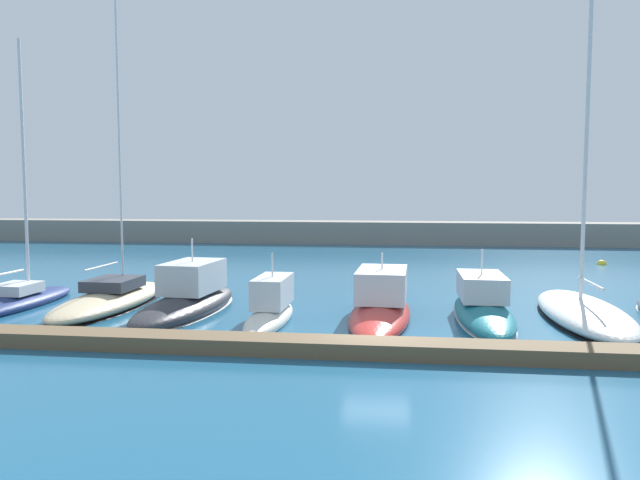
{
  "coord_description": "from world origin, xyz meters",
  "views": [
    {
      "loc": [
        0.64,
        -21.87,
        5.79
      ],
      "look_at": [
        -2.77,
        5.24,
        3.48
      ],
      "focal_mm": 33.59,
      "sensor_mm": 36.0,
      "label": 1
    }
  ],
  "objects_px": {
    "motorboat_charcoal_third": "(188,298)",
    "sailboat_white_seventh": "(583,311)",
    "sailboat_sand_second": "(111,299)",
    "motorboat_ivory_fourth": "(271,308)",
    "sailboat_navy_nearest": "(15,300)",
    "motorboat_red_fifth": "(381,305)",
    "motorboat_teal_sixth": "(483,307)",
    "mooring_buoy_yellow": "(602,265)"
  },
  "relations": [
    {
      "from": "motorboat_charcoal_third",
      "to": "motorboat_red_fifth",
      "type": "bearing_deg",
      "value": -85.31
    },
    {
      "from": "sailboat_navy_nearest",
      "to": "motorboat_charcoal_third",
      "type": "height_order",
      "value": "sailboat_navy_nearest"
    },
    {
      "from": "motorboat_ivory_fourth",
      "to": "mooring_buoy_yellow",
      "type": "bearing_deg",
      "value": -41.99
    },
    {
      "from": "motorboat_teal_sixth",
      "to": "sailboat_white_seventh",
      "type": "height_order",
      "value": "sailboat_white_seventh"
    },
    {
      "from": "sailboat_navy_nearest",
      "to": "motorboat_charcoal_third",
      "type": "bearing_deg",
      "value": -88.76
    },
    {
      "from": "sailboat_navy_nearest",
      "to": "sailboat_sand_second",
      "type": "xyz_separation_m",
      "value": [
        4.67,
        0.62,
        0.07
      ]
    },
    {
      "from": "motorboat_ivory_fourth",
      "to": "sailboat_white_seventh",
      "type": "height_order",
      "value": "sailboat_white_seventh"
    },
    {
      "from": "sailboat_navy_nearest",
      "to": "motorboat_ivory_fourth",
      "type": "distance_m",
      "value": 13.32
    },
    {
      "from": "motorboat_ivory_fourth",
      "to": "motorboat_red_fifth",
      "type": "height_order",
      "value": "motorboat_ivory_fourth"
    },
    {
      "from": "motorboat_red_fifth",
      "to": "motorboat_teal_sixth",
      "type": "xyz_separation_m",
      "value": [
        4.57,
        0.33,
        -0.04
      ]
    },
    {
      "from": "sailboat_sand_second",
      "to": "motorboat_ivory_fourth",
      "type": "relative_size",
      "value": 3.27
    },
    {
      "from": "motorboat_teal_sixth",
      "to": "motorboat_charcoal_third",
      "type": "bearing_deg",
      "value": 92.07
    },
    {
      "from": "motorboat_ivory_fourth",
      "to": "mooring_buoy_yellow",
      "type": "relative_size",
      "value": 9.11
    },
    {
      "from": "sailboat_navy_nearest",
      "to": "motorboat_red_fifth",
      "type": "xyz_separation_m",
      "value": [
        18.0,
        -0.07,
        0.22
      ]
    },
    {
      "from": "motorboat_ivory_fourth",
      "to": "motorboat_red_fifth",
      "type": "xyz_separation_m",
      "value": [
        4.78,
        1.57,
        -0.06
      ]
    },
    {
      "from": "sailboat_white_seventh",
      "to": "mooring_buoy_yellow",
      "type": "distance_m",
      "value": 22.22
    },
    {
      "from": "sailboat_sand_second",
      "to": "mooring_buoy_yellow",
      "type": "distance_m",
      "value": 36.31
    },
    {
      "from": "sailboat_navy_nearest",
      "to": "motorboat_charcoal_third",
      "type": "relative_size",
      "value": 1.38
    },
    {
      "from": "motorboat_charcoal_third",
      "to": "sailboat_white_seventh",
      "type": "distance_m",
      "value": 18.07
    },
    {
      "from": "sailboat_sand_second",
      "to": "motorboat_charcoal_third",
      "type": "distance_m",
      "value": 4.27
    },
    {
      "from": "motorboat_teal_sixth",
      "to": "mooring_buoy_yellow",
      "type": "relative_size",
      "value": 13.66
    },
    {
      "from": "sailboat_navy_nearest",
      "to": "motorboat_ivory_fourth",
      "type": "relative_size",
      "value": 2.07
    },
    {
      "from": "sailboat_sand_second",
      "to": "sailboat_white_seventh",
      "type": "relative_size",
      "value": 1.05
    },
    {
      "from": "sailboat_navy_nearest",
      "to": "motorboat_red_fifth",
      "type": "bearing_deg",
      "value": -88.75
    },
    {
      "from": "sailboat_sand_second",
      "to": "mooring_buoy_yellow",
      "type": "bearing_deg",
      "value": -54.54
    },
    {
      "from": "motorboat_ivory_fourth",
      "to": "motorboat_teal_sixth",
      "type": "relative_size",
      "value": 0.67
    },
    {
      "from": "motorboat_teal_sixth",
      "to": "sailboat_white_seventh",
      "type": "distance_m",
      "value": 4.39
    },
    {
      "from": "motorboat_charcoal_third",
      "to": "motorboat_teal_sixth",
      "type": "relative_size",
      "value": 1.0
    },
    {
      "from": "sailboat_sand_second",
      "to": "motorboat_red_fifth",
      "type": "relative_size",
      "value": 2.18
    },
    {
      "from": "sailboat_sand_second",
      "to": "motorboat_ivory_fourth",
      "type": "distance_m",
      "value": 8.84
    },
    {
      "from": "motorboat_teal_sixth",
      "to": "motorboat_red_fifth",
      "type": "bearing_deg",
      "value": 95.0
    },
    {
      "from": "sailboat_sand_second",
      "to": "motorboat_charcoal_third",
      "type": "bearing_deg",
      "value": -98.02
    },
    {
      "from": "sailboat_navy_nearest",
      "to": "sailboat_sand_second",
      "type": "distance_m",
      "value": 4.71
    },
    {
      "from": "motorboat_ivory_fourth",
      "to": "mooring_buoy_yellow",
      "type": "height_order",
      "value": "motorboat_ivory_fourth"
    },
    {
      "from": "sailboat_navy_nearest",
      "to": "motorboat_ivory_fourth",
      "type": "height_order",
      "value": "sailboat_navy_nearest"
    },
    {
      "from": "sailboat_white_seventh",
      "to": "sailboat_navy_nearest",
      "type": "bearing_deg",
      "value": 91.96
    },
    {
      "from": "motorboat_red_fifth",
      "to": "mooring_buoy_yellow",
      "type": "relative_size",
      "value": 13.63
    },
    {
      "from": "motorboat_teal_sixth",
      "to": "motorboat_ivory_fourth",
      "type": "bearing_deg",
      "value": 102.3
    },
    {
      "from": "mooring_buoy_yellow",
      "to": "sailboat_navy_nearest",
      "type": "bearing_deg",
      "value": -148.38
    },
    {
      "from": "motorboat_red_fifth",
      "to": "motorboat_teal_sixth",
      "type": "height_order",
      "value": "motorboat_teal_sixth"
    },
    {
      "from": "sailboat_navy_nearest",
      "to": "motorboat_red_fifth",
      "type": "relative_size",
      "value": 1.38
    },
    {
      "from": "mooring_buoy_yellow",
      "to": "motorboat_teal_sixth",
      "type": "bearing_deg",
      "value": -119.68
    }
  ]
}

